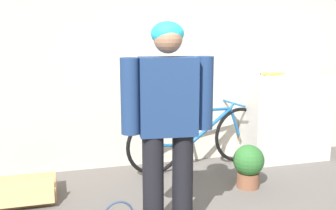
{
  "coord_description": "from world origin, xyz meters",
  "views": [
    {
      "loc": [
        -1.1,
        -1.84,
        1.58
      ],
      "look_at": [
        -0.32,
        0.96,
        1.02
      ],
      "focal_mm": 42.0,
      "sensor_mm": 36.0,
      "label": 1
    }
  ],
  "objects_px": {
    "potted_plant": "(249,164)",
    "cardboard_box": "(26,190)",
    "bicycle": "(199,137)",
    "banana": "(272,74)",
    "person": "(168,116)"
  },
  "relations": [
    {
      "from": "banana",
      "to": "cardboard_box",
      "type": "distance_m",
      "value": 3.04
    },
    {
      "from": "bicycle",
      "to": "banana",
      "type": "height_order",
      "value": "banana"
    },
    {
      "from": "bicycle",
      "to": "cardboard_box",
      "type": "relative_size",
      "value": 3.17
    },
    {
      "from": "banana",
      "to": "potted_plant",
      "type": "xyz_separation_m",
      "value": [
        -0.68,
        -0.79,
        -0.82
      ]
    },
    {
      "from": "banana",
      "to": "potted_plant",
      "type": "height_order",
      "value": "banana"
    },
    {
      "from": "potted_plant",
      "to": "cardboard_box",
      "type": "bearing_deg",
      "value": 171.58
    },
    {
      "from": "bicycle",
      "to": "potted_plant",
      "type": "bearing_deg",
      "value": -76.34
    },
    {
      "from": "cardboard_box",
      "to": "potted_plant",
      "type": "bearing_deg",
      "value": -8.42
    },
    {
      "from": "bicycle",
      "to": "banana",
      "type": "xyz_separation_m",
      "value": [
        0.97,
        0.1,
        0.7
      ]
    },
    {
      "from": "cardboard_box",
      "to": "bicycle",
      "type": "bearing_deg",
      "value": 11.18
    },
    {
      "from": "banana",
      "to": "potted_plant",
      "type": "bearing_deg",
      "value": -130.94
    },
    {
      "from": "person",
      "to": "cardboard_box",
      "type": "xyz_separation_m",
      "value": [
        -1.14,
        0.94,
        -0.85
      ]
    },
    {
      "from": "bicycle",
      "to": "person",
      "type": "bearing_deg",
      "value": -128.0
    },
    {
      "from": "person",
      "to": "bicycle",
      "type": "height_order",
      "value": "person"
    },
    {
      "from": "bicycle",
      "to": "cardboard_box",
      "type": "xyz_separation_m",
      "value": [
        -1.88,
        -0.37,
        -0.28
      ]
    }
  ]
}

